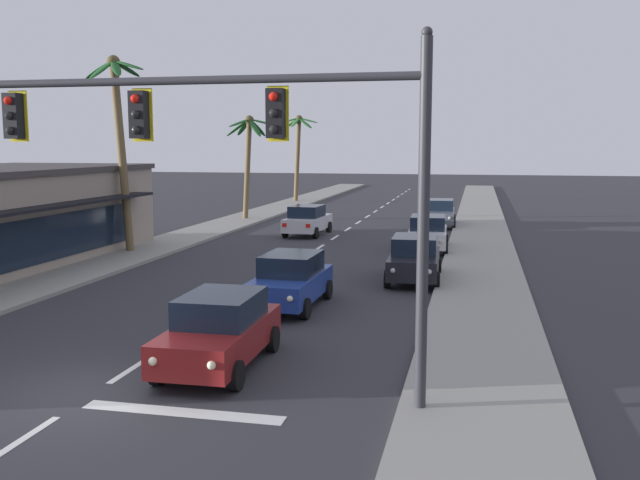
{
  "coord_description": "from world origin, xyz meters",
  "views": [
    {
      "loc": [
        7.56,
        -12.61,
        5.06
      ],
      "look_at": [
        2.96,
        8.0,
        2.2
      ],
      "focal_mm": 39.7,
      "sensor_mm": 36.0,
      "label": 1
    }
  ],
  "objects_px": {
    "sedan_parked_nearest_kerb": "(414,258)",
    "palm_left_farthest": "(298,143)",
    "palm_left_second": "(119,124)",
    "sedan_third_in_queue": "(291,280)",
    "sedan_oncoming_far": "(307,220)",
    "sedan_parked_mid_kerb": "(428,233)",
    "sedan_parked_far_kerb": "(440,213)",
    "traffic_signal_mast": "(225,142)",
    "palm_left_third": "(248,147)",
    "sedan_lead_at_stop_bar": "(220,330)"
  },
  "relations": [
    {
      "from": "sedan_parked_far_kerb",
      "to": "palm_left_third",
      "type": "height_order",
      "value": "palm_left_third"
    },
    {
      "from": "sedan_oncoming_far",
      "to": "palm_left_second",
      "type": "bearing_deg",
      "value": -129.52
    },
    {
      "from": "sedan_lead_at_stop_bar",
      "to": "sedan_oncoming_far",
      "type": "height_order",
      "value": "same"
    },
    {
      "from": "traffic_signal_mast",
      "to": "palm_left_second",
      "type": "relative_size",
      "value": 1.25
    },
    {
      "from": "traffic_signal_mast",
      "to": "sedan_lead_at_stop_bar",
      "type": "relative_size",
      "value": 2.54
    },
    {
      "from": "traffic_signal_mast",
      "to": "palm_left_second",
      "type": "xyz_separation_m",
      "value": [
        -11.4,
        17.09,
        0.9
      ]
    },
    {
      "from": "sedan_parked_nearest_kerb",
      "to": "palm_left_second",
      "type": "xyz_separation_m",
      "value": [
        -13.93,
        3.93,
        5.15
      ]
    },
    {
      "from": "traffic_signal_mast",
      "to": "palm_left_second",
      "type": "bearing_deg",
      "value": 123.69
    },
    {
      "from": "sedan_oncoming_far",
      "to": "sedan_parked_mid_kerb",
      "type": "relative_size",
      "value": 1.0
    },
    {
      "from": "sedan_oncoming_far",
      "to": "sedan_lead_at_stop_bar",
      "type": "bearing_deg",
      "value": -81.26
    },
    {
      "from": "sedan_parked_far_kerb",
      "to": "sedan_lead_at_stop_bar",
      "type": "bearing_deg",
      "value": -96.62
    },
    {
      "from": "traffic_signal_mast",
      "to": "palm_left_third",
      "type": "distance_m",
      "value": 33.81
    },
    {
      "from": "sedan_oncoming_far",
      "to": "palm_left_second",
      "type": "distance_m",
      "value": 11.96
    },
    {
      "from": "palm_left_second",
      "to": "palm_left_third",
      "type": "xyz_separation_m",
      "value": [
        1.2,
        15.15,
        -1.1
      ]
    },
    {
      "from": "sedan_oncoming_far",
      "to": "sedan_parked_far_kerb",
      "type": "bearing_deg",
      "value": 39.93
    },
    {
      "from": "sedan_parked_nearest_kerb",
      "to": "palm_left_farthest",
      "type": "bearing_deg",
      "value": 111.09
    },
    {
      "from": "sedan_oncoming_far",
      "to": "sedan_parked_nearest_kerb",
      "type": "relative_size",
      "value": 1.0
    },
    {
      "from": "sedan_oncoming_far",
      "to": "sedan_parked_mid_kerb",
      "type": "xyz_separation_m",
      "value": [
        7.01,
        -4.47,
        0.0
      ]
    },
    {
      "from": "palm_left_third",
      "to": "palm_left_farthest",
      "type": "height_order",
      "value": "palm_left_farthest"
    },
    {
      "from": "palm_left_third",
      "to": "palm_left_farthest",
      "type": "relative_size",
      "value": 0.92
    },
    {
      "from": "sedan_parked_nearest_kerb",
      "to": "sedan_parked_mid_kerb",
      "type": "xyz_separation_m",
      "value": [
        -0.05,
        7.79,
        0.0
      ]
    },
    {
      "from": "sedan_oncoming_far",
      "to": "sedan_parked_mid_kerb",
      "type": "distance_m",
      "value": 8.31
    },
    {
      "from": "palm_left_second",
      "to": "sedan_third_in_queue",
      "type": "bearing_deg",
      "value": -40.64
    },
    {
      "from": "sedan_oncoming_far",
      "to": "sedan_parked_nearest_kerb",
      "type": "distance_m",
      "value": 14.15
    },
    {
      "from": "sedan_parked_mid_kerb",
      "to": "palm_left_third",
      "type": "height_order",
      "value": "palm_left_third"
    },
    {
      "from": "sedan_parked_far_kerb",
      "to": "traffic_signal_mast",
      "type": "bearing_deg",
      "value": -94.58
    },
    {
      "from": "sedan_lead_at_stop_bar",
      "to": "sedan_parked_mid_kerb",
      "type": "distance_m",
      "value": 19.35
    },
    {
      "from": "sedan_third_in_queue",
      "to": "palm_left_third",
      "type": "distance_m",
      "value": 26.22
    },
    {
      "from": "sedan_third_in_queue",
      "to": "sedan_oncoming_far",
      "type": "xyz_separation_m",
      "value": [
        -3.65,
        17.35,
        0.0
      ]
    },
    {
      "from": "sedan_third_in_queue",
      "to": "sedan_parked_mid_kerb",
      "type": "height_order",
      "value": "same"
    },
    {
      "from": "sedan_lead_at_stop_bar",
      "to": "sedan_parked_mid_kerb",
      "type": "xyz_separation_m",
      "value": [
        3.39,
        19.05,
        0.0
      ]
    },
    {
      "from": "sedan_lead_at_stop_bar",
      "to": "sedan_oncoming_far",
      "type": "xyz_separation_m",
      "value": [
        -3.62,
        23.53,
        0.0
      ]
    },
    {
      "from": "palm_left_third",
      "to": "palm_left_second",
      "type": "bearing_deg",
      "value": -94.52
    },
    {
      "from": "sedan_oncoming_far",
      "to": "sedan_parked_mid_kerb",
      "type": "bearing_deg",
      "value": -32.56
    },
    {
      "from": "sedan_parked_nearest_kerb",
      "to": "sedan_parked_far_kerb",
      "type": "distance_m",
      "value": 18.15
    },
    {
      "from": "sedan_parked_mid_kerb",
      "to": "sedan_lead_at_stop_bar",
      "type": "bearing_deg",
      "value": -100.08
    },
    {
      "from": "sedan_parked_nearest_kerb",
      "to": "palm_left_third",
      "type": "distance_m",
      "value": 23.29
    },
    {
      "from": "sedan_parked_nearest_kerb",
      "to": "sedan_parked_far_kerb",
      "type": "relative_size",
      "value": 1.0
    },
    {
      "from": "sedan_third_in_queue",
      "to": "palm_left_second",
      "type": "bearing_deg",
      "value": 139.36
    },
    {
      "from": "traffic_signal_mast",
      "to": "sedan_lead_at_stop_bar",
      "type": "height_order",
      "value": "traffic_signal_mast"
    },
    {
      "from": "sedan_parked_mid_kerb",
      "to": "sedan_parked_far_kerb",
      "type": "relative_size",
      "value": 1.0
    },
    {
      "from": "traffic_signal_mast",
      "to": "palm_left_third",
      "type": "bearing_deg",
      "value": 107.55
    },
    {
      "from": "sedan_oncoming_far",
      "to": "palm_left_farthest",
      "type": "height_order",
      "value": "palm_left_farthest"
    },
    {
      "from": "sedan_lead_at_stop_bar",
      "to": "palm_left_third",
      "type": "xyz_separation_m",
      "value": [
        -9.29,
        30.35,
        4.05
      ]
    },
    {
      "from": "traffic_signal_mast",
      "to": "sedan_parked_far_kerb",
      "type": "xyz_separation_m",
      "value": [
        2.51,
        31.31,
        -4.25
      ]
    },
    {
      "from": "sedan_lead_at_stop_bar",
      "to": "sedan_third_in_queue",
      "type": "relative_size",
      "value": 1.0
    },
    {
      "from": "palm_left_second",
      "to": "palm_left_third",
      "type": "relative_size",
      "value": 1.3
    },
    {
      "from": "palm_left_second",
      "to": "sedan_parked_nearest_kerb",
      "type": "bearing_deg",
      "value": -15.77
    },
    {
      "from": "traffic_signal_mast",
      "to": "palm_left_farthest",
      "type": "xyz_separation_m",
      "value": [
        -10.66,
        47.37,
        0.11
      ]
    },
    {
      "from": "traffic_signal_mast",
      "to": "sedan_parked_mid_kerb",
      "type": "xyz_separation_m",
      "value": [
        2.48,
        20.94,
        -4.25
      ]
    }
  ]
}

